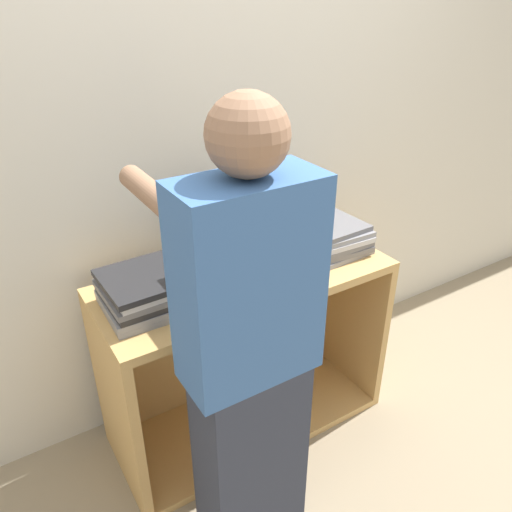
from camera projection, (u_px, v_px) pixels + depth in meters
ground_plane at (277, 456)px, 2.15m from camera, size 12.00×12.00×0.00m
wall_back at (200, 150)px, 2.03m from camera, size 8.00×0.05×2.40m
cart at (239, 345)px, 2.20m from camera, size 1.19×0.50×0.78m
laptop_open at (238, 256)px, 1.98m from camera, size 0.35×0.37×0.28m
laptop_stack_left at (154, 288)px, 1.76m from camera, size 0.37×0.29×0.13m
laptop_stack_right at (322, 238)px, 2.11m from camera, size 0.37×0.30×0.13m
person at (248, 362)px, 1.50m from camera, size 0.40×0.52×1.58m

